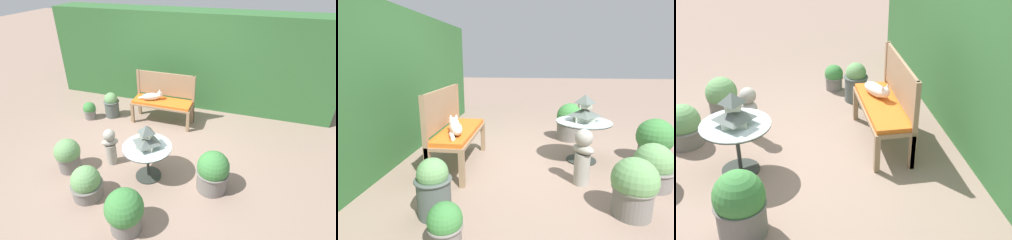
{
  "view_description": "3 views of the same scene",
  "coord_description": "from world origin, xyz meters",
  "views": [
    {
      "loc": [
        1.43,
        -3.54,
        2.92
      ],
      "look_at": [
        0.22,
        0.2,
        0.6
      ],
      "focal_mm": 28.0,
      "sensor_mm": 36.0,
      "label": 1
    },
    {
      "loc": [
        -3.43,
        0.07,
        1.44
      ],
      "look_at": [
        -0.01,
        0.45,
        0.61
      ],
      "focal_mm": 28.0,
      "sensor_mm": 36.0,
      "label": 2
    },
    {
      "loc": [
        4.52,
        -0.21,
        2.97
      ],
      "look_at": [
        0.18,
        0.54,
        0.54
      ],
      "focal_mm": 50.0,
      "sensor_mm": 36.0,
      "label": 3
    }
  ],
  "objects": [
    {
      "name": "ground",
      "position": [
        0.0,
        0.0,
        0.0
      ],
      "size": [
        30.0,
        30.0,
        0.0
      ],
      "primitive_type": "plane",
      "color": "gray"
    },
    {
      "name": "potted_plant_path_edge",
      "position": [
        1.15,
        -0.57,
        0.32
      ],
      "size": [
        0.49,
        0.49,
        0.65
      ],
      "color": "slate",
      "rests_on": "ground"
    },
    {
      "name": "bench_backrest",
      "position": [
        -0.19,
        1.26,
        0.73
      ],
      "size": [
        1.27,
        0.06,
        1.04
      ],
      "color": "#937556",
      "rests_on": "ground"
    },
    {
      "name": "pagoda_birdhouse",
      "position": [
        0.15,
        -0.61,
        0.74
      ],
      "size": [
        0.35,
        0.35,
        0.37
      ],
      "color": "#B2BCA8",
      "rests_on": "patio_table"
    },
    {
      "name": "potted_plant_table_near",
      "position": [
        -1.14,
        -0.85,
        0.28
      ],
      "size": [
        0.41,
        0.41,
        0.56
      ],
      "color": "slate",
      "rests_on": "ground"
    },
    {
      "name": "garden_bust",
      "position": [
        -0.56,
        -0.49,
        0.36
      ],
      "size": [
        0.32,
        0.29,
        0.66
      ],
      "rotation": [
        0.0,
        0.0,
        0.62
      ],
      "color": "#A39E93",
      "rests_on": "ground"
    },
    {
      "name": "patio_table",
      "position": [
        0.15,
        -0.61,
        0.46
      ],
      "size": [
        0.75,
        0.75,
        0.58
      ],
      "color": "#2D332D",
      "rests_on": "ground"
    },
    {
      "name": "potted_plant_hedge_corner",
      "position": [
        -1.76,
        0.72,
        0.19
      ],
      "size": [
        0.27,
        0.27,
        0.38
      ],
      "color": "slate",
      "rests_on": "ground"
    },
    {
      "name": "foliage_hedge_back",
      "position": [
        0.0,
        2.32,
        1.06
      ],
      "size": [
        6.4,
        0.85,
        2.11
      ],
      "primitive_type": "cube",
      "color": "#336633",
      "rests_on": "ground"
    },
    {
      "name": "potted_plant_table_far",
      "position": [
        -0.54,
        -1.27,
        0.23
      ],
      "size": [
        0.47,
        0.47,
        0.51
      ],
      "color": "slate",
      "rests_on": "ground"
    },
    {
      "name": "garden_bench",
      "position": [
        -0.19,
        1.05,
        0.43
      ],
      "size": [
        1.27,
        0.45,
        0.51
      ],
      "color": "#937556",
      "rests_on": "ground"
    },
    {
      "name": "potted_plant_patio_mid",
      "position": [
        -1.34,
        0.96,
        0.28
      ],
      "size": [
        0.34,
        0.34,
        0.56
      ],
      "color": "#4C5651",
      "rests_on": "ground"
    },
    {
      "name": "cat",
      "position": [
        -0.4,
        1.03,
        0.59
      ],
      "size": [
        0.51,
        0.29,
        0.21
      ],
      "rotation": [
        0.0,
        0.0,
        0.42
      ],
      "color": "silver",
      "rests_on": "garden_bench"
    }
  ]
}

